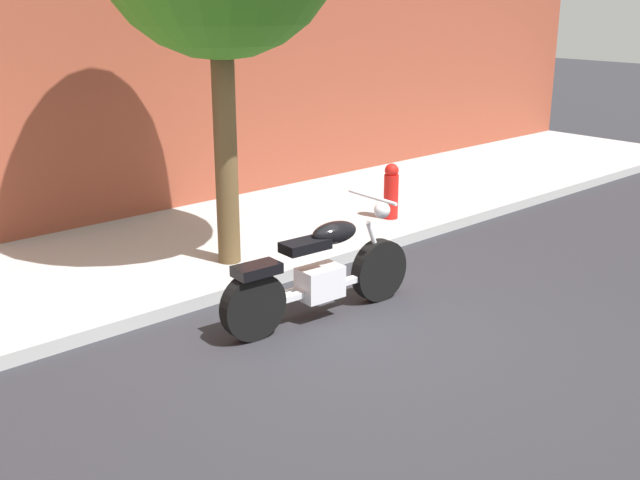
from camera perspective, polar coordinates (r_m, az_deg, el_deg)
name	(u,v)px	position (r m, az deg, el deg)	size (l,w,h in m)	color
ground_plane	(338,327)	(7.61, 1.36, -6.42)	(60.00, 60.00, 0.00)	#28282D
sidewalk	(180,251)	(9.70, -10.25, -0.83)	(21.33, 3.12, 0.14)	#AAAAAA
motorcycle	(320,274)	(7.65, -0.03, -2.54)	(2.24, 0.70, 1.16)	black
fire_hydrant	(391,196)	(10.67, 5.22, 3.24)	(0.20, 0.20, 0.91)	red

